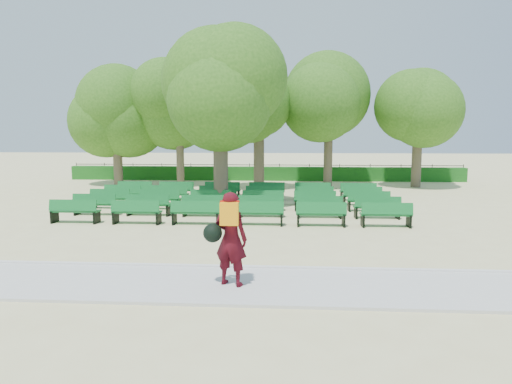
{
  "coord_description": "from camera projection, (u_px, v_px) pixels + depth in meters",
  "views": [
    {
      "loc": [
        1.5,
        -16.1,
        3.0
      ],
      "look_at": [
        0.48,
        -1.0,
        1.1
      ],
      "focal_mm": 32.0,
      "sensor_mm": 36.0,
      "label": 1
    }
  ],
  "objects": [
    {
      "name": "ground",
      "position": [
        245.0,
        219.0,
        16.41
      ],
      "size": [
        120.0,
        120.0,
        0.0
      ],
      "primitive_type": "plane",
      "color": "#CEC488"
    },
    {
      "name": "paving",
      "position": [
        211.0,
        285.0,
        9.08
      ],
      "size": [
        30.0,
        2.2,
        0.06
      ],
      "primitive_type": "cube",
      "color": "beige",
      "rests_on": "ground"
    },
    {
      "name": "curb",
      "position": [
        219.0,
        267.0,
        10.22
      ],
      "size": [
        30.0,
        0.12,
        0.1
      ],
      "primitive_type": "cube",
      "color": "silver",
      "rests_on": "ground"
    },
    {
      "name": "hedge",
      "position": [
        264.0,
        174.0,
        30.22
      ],
      "size": [
        26.0,
        0.7,
        0.9
      ],
      "primitive_type": "cube",
      "color": "#195B19",
      "rests_on": "ground"
    },
    {
      "name": "fence",
      "position": [
        264.0,
        180.0,
        30.67
      ],
      "size": [
        26.0,
        0.1,
        1.02
      ],
      "primitive_type": null,
      "color": "black",
      "rests_on": "ground"
    },
    {
      "name": "tree_line",
      "position": [
        261.0,
        187.0,
        26.31
      ],
      "size": [
        21.8,
        6.8,
        7.04
      ],
      "primitive_type": null,
      "color": "#36671B",
      "rests_on": "ground"
    },
    {
      "name": "bench_array",
      "position": [
        237.0,
        208.0,
        18.33
      ],
      "size": [
        1.65,
        0.54,
        1.03
      ],
      "rotation": [
        0.0,
        0.0,
        -0.02
      ],
      "color": "#116528",
      "rests_on": "ground"
    },
    {
      "name": "tree_among",
      "position": [
        220.0,
        93.0,
        17.92
      ],
      "size": [
        4.92,
        4.92,
        6.88
      ],
      "color": "brown",
      "rests_on": "ground"
    },
    {
      "name": "person",
      "position": [
        229.0,
        237.0,
        8.86
      ],
      "size": [
        0.93,
        0.65,
        1.86
      ],
      "rotation": [
        0.0,
        0.0,
        2.79
      ],
      "color": "#3F0911",
      "rests_on": "ground"
    }
  ]
}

